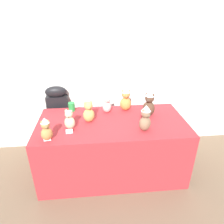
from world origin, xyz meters
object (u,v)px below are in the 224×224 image
Objects in this scene: instrument_case at (59,119)px; teddy_bear_ginger at (126,99)px; teddy_bear_honey at (89,112)px; teddy_bear_mocha at (145,118)px; teddy_bear_caramel at (46,129)px; teddy_bear_sand at (69,120)px; teddy_bear_blush at (107,105)px; display_table at (112,147)px; party_cup_green at (72,107)px; teddy_bear_cocoa at (149,103)px.

teddy_bear_ginger is (0.89, -0.26, 0.37)m from instrument_case.
instrument_case is 3.86× the size of teddy_bear_honey.
teddy_bear_caramel is at bearing 155.17° from teddy_bear_mocha.
teddy_bear_sand is 0.91× the size of teddy_bear_caramel.
teddy_bear_blush is 0.87× the size of teddy_bear_honey.
instrument_case reaches higher than teddy_bear_sand.
teddy_bear_caramel is (-0.40, -0.33, 0.00)m from teddy_bear_honey.
party_cup_green is at bearing 145.91° from display_table.
teddy_bear_honey is (-0.26, 0.03, 0.47)m from display_table.
display_table is 6.76× the size of teddy_bear_honey.
teddy_bear_caramel is 2.22× the size of party_cup_green.
teddy_bear_caramel reaches higher than party_cup_green.
teddy_bear_cocoa is at bearing 31.65° from teddy_bear_sand.
teddy_bear_mocha reaches higher than teddy_bear_honey.
teddy_bear_mocha reaches higher than teddy_bear_blush.
teddy_bear_honey is (-0.71, -0.09, -0.04)m from teddy_bear_cocoa.
display_table is 0.66m from teddy_bear_sand.
teddy_bear_honey reaches higher than display_table.
teddy_bear_honey is at bearing 127.45° from teddy_bear_mocha.
teddy_bear_mocha is 0.97m from party_cup_green.
teddy_bear_blush is at bearing 57.60° from teddy_bear_sand.
teddy_bear_sand is (-0.42, -0.35, 0.00)m from teddy_bear_blush.
teddy_bear_blush reaches higher than party_cup_green.
display_table is 1.75× the size of instrument_case.
teddy_bear_cocoa is 0.96m from party_cup_green.
teddy_bear_sand is 0.24m from teddy_bear_honey.
teddy_bear_mocha is 1.18× the size of teddy_bear_caramel.
teddy_bear_honey reaches higher than teddy_bear_caramel.
display_table is at bearing -40.66° from instrument_case.
party_cup_green is at bearing 116.14° from teddy_bear_mocha.
teddy_bear_caramel is at bearing -166.83° from teddy_bear_blush.
teddy_bear_honey is (0.43, -0.52, 0.34)m from instrument_case.
display_table is 0.71m from party_cup_green.
teddy_bear_cocoa is (0.49, -0.13, 0.05)m from teddy_bear_blush.
teddy_bear_mocha is (1.01, -0.76, 0.36)m from instrument_case.
teddy_bear_cocoa reaches higher than teddy_bear_blush.
teddy_bear_cocoa reaches higher than display_table.
display_table is at bearing -122.42° from teddy_bear_ginger.
teddy_bear_honey is at bearing -147.94° from teddy_bear_ginger.
party_cup_green is (-0.44, 0.08, -0.05)m from teddy_bear_blush.
teddy_bear_ginger is at bearing -3.41° from party_cup_green.
teddy_bear_mocha reaches higher than teddy_bear_sand.
teddy_bear_caramel is (-0.66, -0.31, 0.47)m from display_table.
instrument_case is 1.00m from teddy_bear_ginger.
teddy_bear_blush is at bearing 98.50° from display_table.
teddy_bear_ginger reaches higher than teddy_bear_caramel.
display_table is at bearing 116.16° from teddy_bear_mocha.
teddy_bear_blush is at bearing -27.05° from instrument_case.
teddy_bear_ginger is at bearing 12.30° from teddy_bear_caramel.
instrument_case is 8.78× the size of party_cup_green.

